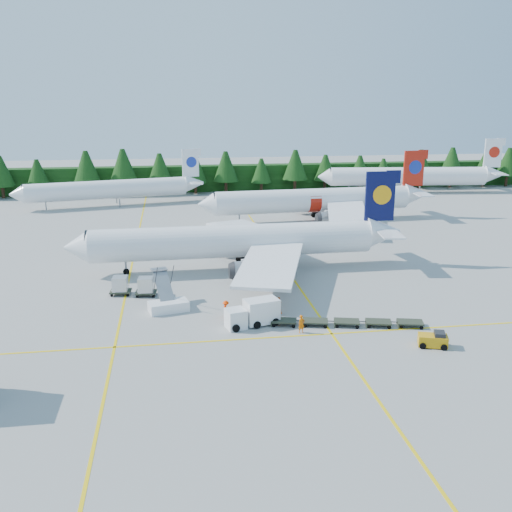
{
  "coord_description": "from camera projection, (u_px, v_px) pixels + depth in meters",
  "views": [
    {
      "loc": [
        -8.49,
        -54.15,
        21.45
      ],
      "look_at": [
        1.16,
        9.76,
        3.5
      ],
      "focal_mm": 40.0,
      "sensor_mm": 36.0,
      "label": 1
    }
  ],
  "objects": [
    {
      "name": "taxi_stripe_cross",
      "position": [
        269.0,
        338.0,
        52.83
      ],
      "size": [
        80.0,
        0.25,
        0.01
      ],
      "primitive_type": "cube",
      "color": "yellow",
      "rests_on": "ground"
    },
    {
      "name": "taxi_stripe_a",
      "position": [
        132.0,
        265.0,
        75.59
      ],
      "size": [
        0.25,
        120.0,
        0.01
      ],
      "primitive_type": "cube",
      "color": "yellow",
      "rests_on": "ground"
    },
    {
      "name": "airliner_far_right",
      "position": [
        403.0,
        176.0,
        132.72
      ],
      "size": [
        42.71,
        8.47,
        12.43
      ],
      "rotation": [
        0.0,
        0.0,
        -0.11
      ],
      "color": "white",
      "rests_on": "ground"
    },
    {
      "name": "crew_c",
      "position": [
        226.0,
        309.0,
        57.34
      ],
      "size": [
        0.66,
        0.85,
        1.84
      ],
      "primitive_type": "imported",
      "rotation": [
        0.0,
        0.0,
        1.36
      ],
      "color": "#FF3C05",
      "rests_on": "ground"
    },
    {
      "name": "crew_a",
      "position": [
        301.0,
        324.0,
        53.73
      ],
      "size": [
        0.74,
        0.59,
        1.76
      ],
      "primitive_type": "imported",
      "rotation": [
        0.0,
        0.0,
        0.29
      ],
      "color": "#E25F04",
      "rests_on": "ground"
    },
    {
      "name": "taxi_stripe_b",
      "position": [
        280.0,
        259.0,
        78.46
      ],
      "size": [
        0.25,
        120.0,
        0.01
      ],
      "primitive_type": "cube",
      "color": "yellow",
      "rests_on": "ground"
    },
    {
      "name": "uld_pair",
      "position": [
        133.0,
        285.0,
        63.96
      ],
      "size": [
        5.3,
        2.77,
        1.77
      ],
      "rotation": [
        0.0,
        0.0,
        -0.09
      ],
      "color": "#2E3325",
      "rests_on": "ground"
    },
    {
      "name": "baggage_tug",
      "position": [
        434.0,
        340.0,
        50.78
      ],
      "size": [
        2.82,
        2.09,
        1.35
      ],
      "rotation": [
        0.0,
        0.0,
        -0.33
      ],
      "color": "#CF8F0B",
      "rests_on": "ground"
    },
    {
      "name": "crew_b",
      "position": [
        278.0,
        306.0,
        58.44
      ],
      "size": [
        0.97,
        0.8,
        1.8
      ],
      "primitive_type": "imported",
      "rotation": [
        0.0,
        0.0,
        3.29
      ],
      "color": "#FF5805",
      "rests_on": "ground"
    },
    {
      "name": "airstairs",
      "position": [
        168.0,
        303.0,
        59.53
      ],
      "size": [
        4.4,
        5.98,
        3.62
      ],
      "rotation": [
        0.0,
        0.0,
        0.24
      ],
      "color": "white",
      "rests_on": "ground"
    },
    {
      "name": "airliner_navy",
      "position": [
        228.0,
        242.0,
        72.8
      ],
      "size": [
        42.29,
        34.82,
        12.3
      ],
      "rotation": [
        0.0,
        0.0,
        0.01
      ],
      "color": "white",
      "rests_on": "ground"
    },
    {
      "name": "service_truck",
      "position": [
        252.0,
        313.0,
        55.43
      ],
      "size": [
        5.54,
        3.15,
        2.52
      ],
      "rotation": [
        0.0,
        0.0,
        0.26
      ],
      "color": "white",
      "rests_on": "ground"
    },
    {
      "name": "dolly_train",
      "position": [
        347.0,
        321.0,
        55.5
      ],
      "size": [
        14.83,
        4.32,
        0.14
      ],
      "rotation": [
        0.0,
        0.0,
        -0.25
      ],
      "color": "#2E3325",
      "rests_on": "ground"
    },
    {
      "name": "ground",
      "position": [
        259.0,
        314.0,
        58.55
      ],
      "size": [
        320.0,
        320.0,
        0.0
      ],
      "primitive_type": "plane",
      "color": "#A1A09B",
      "rests_on": "ground"
    },
    {
      "name": "treeline_hedge",
      "position": [
        206.0,
        178.0,
        135.87
      ],
      "size": [
        220.0,
        4.0,
        6.0
      ],
      "primitive_type": "cube",
      "color": "black",
      "rests_on": "ground"
    },
    {
      "name": "airliner_red",
      "position": [
        309.0,
        201.0,
        102.11
      ],
      "size": [
        41.98,
        34.46,
        12.2
      ],
      "rotation": [
        0.0,
        0.0,
        0.07
      ],
      "color": "white",
      "rests_on": "ground"
    },
    {
      "name": "airliner_far_left",
      "position": [
        103.0,
        189.0,
        116.08
      ],
      "size": [
        37.53,
        11.07,
        11.05
      ],
      "rotation": [
        0.0,
        0.0,
        0.21
      ],
      "color": "white",
      "rests_on": "ground"
    }
  ]
}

